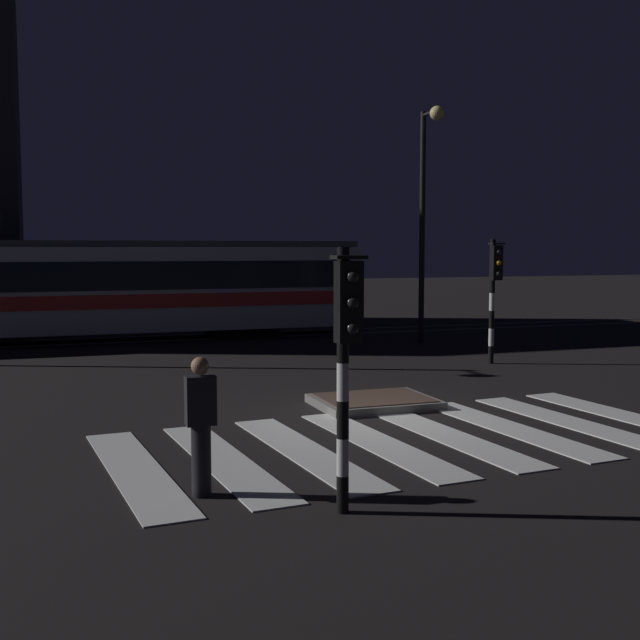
% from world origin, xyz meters
% --- Properties ---
extents(ground_plane, '(120.00, 120.00, 0.00)m').
position_xyz_m(ground_plane, '(0.00, 0.00, 0.00)').
color(ground_plane, black).
extents(rail_near, '(80.00, 0.12, 0.03)m').
position_xyz_m(rail_near, '(0.00, 12.86, 0.01)').
color(rail_near, '#59595E').
rests_on(rail_near, ground).
extents(rail_far, '(80.00, 0.12, 0.03)m').
position_xyz_m(rail_far, '(0.00, 14.29, 0.01)').
color(rail_far, '#59595E').
rests_on(rail_far, ground).
extents(crosswalk_zebra, '(9.72, 5.25, 0.02)m').
position_xyz_m(crosswalk_zebra, '(0.00, -1.81, 0.01)').
color(crosswalk_zebra, silver).
rests_on(crosswalk_zebra, ground).
extents(traffic_island, '(2.21, 1.75, 0.18)m').
position_xyz_m(traffic_island, '(0.47, 0.83, 0.09)').
color(traffic_island, slate).
rests_on(traffic_island, ground).
extents(traffic_light_corner_far_right, '(0.36, 0.42, 3.24)m').
position_xyz_m(traffic_light_corner_far_right, '(5.59, 4.91, 2.14)').
color(traffic_light_corner_far_right, black).
rests_on(traffic_light_corner_far_right, ground).
extents(traffic_light_kerb_mid_left, '(0.36, 0.42, 3.02)m').
position_xyz_m(traffic_light_kerb_mid_left, '(-2.29, -4.75, 1.99)').
color(traffic_light_kerb_mid_left, black).
rests_on(traffic_light_kerb_mid_left, ground).
extents(street_lamp_trackside_right, '(0.44, 1.21, 7.30)m').
position_xyz_m(street_lamp_trackside_right, '(5.98, 9.58, 4.62)').
color(street_lamp_trackside_right, black).
rests_on(street_lamp_trackside_right, ground).
extents(tram, '(18.00, 2.58, 4.15)m').
position_xyz_m(tram, '(-3.90, 13.57, 1.75)').
color(tram, silver).
rests_on(tram, ground).
extents(pedestrian_waiting_at_kerb, '(0.36, 0.24, 1.71)m').
position_xyz_m(pedestrian_waiting_at_kerb, '(-3.69, -3.51, 0.88)').
color(pedestrian_waiting_at_kerb, black).
rests_on(pedestrian_waiting_at_kerb, ground).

